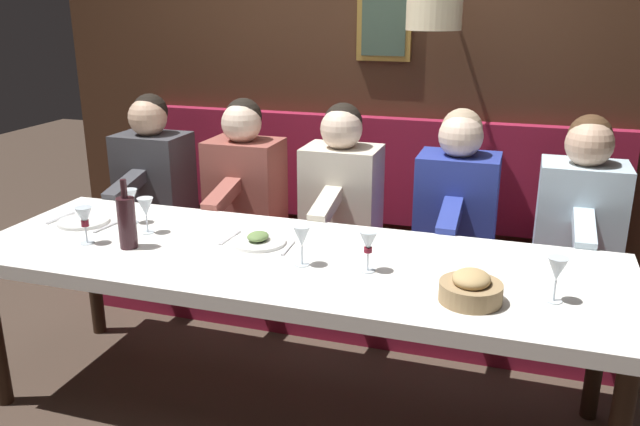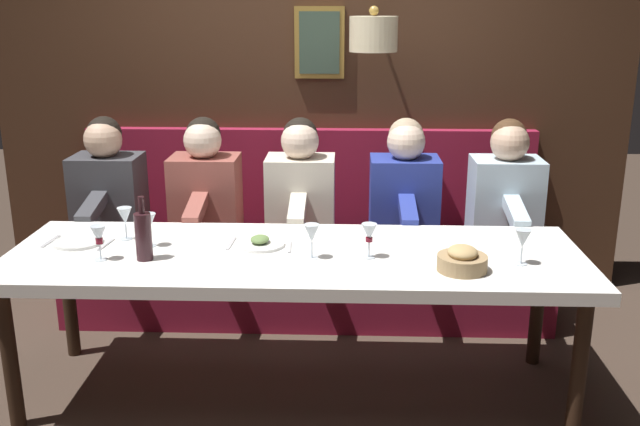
{
  "view_description": "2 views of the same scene",
  "coord_description": "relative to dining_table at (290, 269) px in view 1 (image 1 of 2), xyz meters",
  "views": [
    {
      "loc": [
        -2.33,
        -0.88,
        1.74
      ],
      "look_at": [
        0.05,
        -0.12,
        0.92
      ],
      "focal_mm": 36.36,
      "sensor_mm": 36.0,
      "label": 1
    },
    {
      "loc": [
        -3.15,
        -0.24,
        1.87
      ],
      "look_at": [
        0.05,
        -0.12,
        0.92
      ],
      "focal_mm": 39.8,
      "sensor_mm": 36.0,
      "label": 2
    }
  ],
  "objects": [
    {
      "name": "banquette_bench",
      "position": [
        0.89,
        0.0,
        -0.45
      ],
      "size": [
        0.52,
        2.92,
        0.45
      ],
      "primitive_type": "cube",
      "color": "maroon",
      "rests_on": "ground_plane"
    },
    {
      "name": "diner_middle",
      "position": [
        0.88,
        0.03,
        0.14
      ],
      "size": [
        0.6,
        0.4,
        0.79
      ],
      "color": "beige",
      "rests_on": "banquette_bench"
    },
    {
      "name": "diner_farthest",
      "position": [
        0.88,
        1.18,
        0.14
      ],
      "size": [
        0.6,
        0.4,
        0.79
      ],
      "color": "#3D3D42",
      "rests_on": "banquette_bench"
    },
    {
      "name": "diner_near",
      "position": [
        0.88,
        -0.58,
        0.14
      ],
      "size": [
        0.6,
        0.4,
        0.79
      ],
      "color": "#283893",
      "rests_on": "banquette_bench"
    },
    {
      "name": "place_setting_1",
      "position": [
        0.09,
        1.07,
        0.07
      ],
      "size": [
        0.24,
        0.32,
        0.01
      ],
      "color": "silver",
      "rests_on": "dining_table"
    },
    {
      "name": "wine_glass_3",
      "position": [
        -0.12,
        -1.03,
        0.18
      ],
      "size": [
        0.07,
        0.07,
        0.16
      ],
      "color": "silver",
      "rests_on": "dining_table"
    },
    {
      "name": "place_setting_0",
      "position": [
        0.09,
        0.18,
        0.08
      ],
      "size": [
        0.24,
        0.32,
        0.05
      ],
      "color": "white",
      "rests_on": "dining_table"
    },
    {
      "name": "diner_nearest",
      "position": [
        0.88,
        -1.17,
        0.14
      ],
      "size": [
        0.6,
        0.4,
        0.79
      ],
      "color": "silver",
      "rests_on": "banquette_bench"
    },
    {
      "name": "wine_glass_5",
      "position": [
        0.06,
        0.71,
        0.18
      ],
      "size": [
        0.07,
        0.07,
        0.16
      ],
      "color": "silver",
      "rests_on": "dining_table"
    },
    {
      "name": "wine_glass_0",
      "position": [
        -0.08,
        -0.08,
        0.18
      ],
      "size": [
        0.07,
        0.07,
        0.16
      ],
      "color": "silver",
      "rests_on": "dining_table"
    },
    {
      "name": "wine_glass_2",
      "position": [
        -0.14,
        0.88,
        0.18
      ],
      "size": [
        0.07,
        0.07,
        0.16
      ],
      "color": "silver",
      "rests_on": "dining_table"
    },
    {
      "name": "back_wall_panel",
      "position": [
        1.46,
        -0.0,
        0.68
      ],
      "size": [
        0.59,
        4.12,
        2.9
      ],
      "color": "#422819",
      "rests_on": "ground_plane"
    },
    {
      "name": "diner_far",
      "position": [
        0.88,
        0.6,
        0.14
      ],
      "size": [
        0.6,
        0.4,
        0.79
      ],
      "color": "#934C42",
      "rests_on": "banquette_bench"
    },
    {
      "name": "dining_table",
      "position": [
        0.0,
        0.0,
        0.0
      ],
      "size": [
        0.9,
        2.72,
        0.74
      ],
      "color": "white",
      "rests_on": "ground_plane"
    },
    {
      "name": "wine_glass_4",
      "position": [
        -0.06,
        -0.35,
        0.18
      ],
      "size": [
        0.07,
        0.07,
        0.16
      ],
      "color": "silver",
      "rests_on": "dining_table"
    },
    {
      "name": "wine_bottle",
      "position": [
        -0.12,
        0.68,
        0.18
      ],
      "size": [
        0.08,
        0.08,
        0.3
      ],
      "color": "#33191E",
      "rests_on": "dining_table"
    },
    {
      "name": "bread_bowl",
      "position": [
        -0.21,
        -0.75,
        0.11
      ],
      "size": [
        0.22,
        0.22,
        0.12
      ],
      "color": "#9E7F56",
      "rests_on": "dining_table"
    },
    {
      "name": "ground_plane",
      "position": [
        0.0,
        0.0,
        -0.68
      ],
      "size": [
        12.0,
        12.0,
        0.0
      ],
      "primitive_type": "plane",
      "color": "#423328"
    },
    {
      "name": "wine_glass_1",
      "position": [
        0.16,
        0.85,
        0.18
      ],
      "size": [
        0.07,
        0.07,
        0.16
      ],
      "color": "silver",
      "rests_on": "dining_table"
    }
  ]
}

